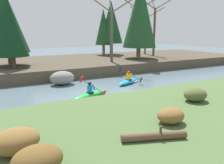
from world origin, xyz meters
The scene contains 20 objects.
ground_plane centered at (0.00, 0.00, 0.00)m, with size 90.00×90.00×0.00m, color slate.
riverbank_near centered at (0.00, -6.37, 0.36)m, with size 44.00×7.52×0.72m.
riverbank_far centered at (0.00, 10.65, 0.48)m, with size 44.00×11.86×0.97m.
conifer_tree_left centered at (-5.80, 9.03, 4.91)m, with size 3.57×3.57×6.69m.
conifer_tree_mid_left centered at (-5.62, 7.63, 4.21)m, with size 2.67×2.67×5.53m.
conifer_tree_centre centered at (5.92, 14.03, 4.59)m, with size 2.20×2.20×5.95m.
conifer_tree_mid_right centered at (7.01, 13.96, 5.26)m, with size 3.08×3.08×7.05m.
conifer_tree_right centered at (7.75, 8.42, 5.96)m, with size 3.79×3.79×8.73m.
bare_tree_upstream centered at (3.58, 7.26, 4.10)m, with size 3.66×3.62×6.66m.
bare_tree_mid_upstream centered at (8.72, 10.14, 4.57)m, with size 4.19×4.14×7.65m.
bare_tree_mid_downstream centered at (11.08, 9.98, 4.67)m, with size 4.30×4.25×7.87m.
bare_tree_downstream centered at (11.48, 12.35, 4.09)m, with size 3.64×3.60×6.62m.
shrub_clump_nearest centered at (-6.61, -6.59, 1.06)m, with size 1.26×1.05×0.68m.
shrub_clump_second centered at (-6.23, -7.75, 1.04)m, with size 1.18×0.98×0.64m.
shrub_clump_third centered at (-1.51, -7.02, 1.00)m, with size 1.02×0.85×0.56m.
shrub_clump_far_end centered at (1.32, -5.59, 1.03)m, with size 1.15×0.96×0.62m.
kayaker_lead centered at (2.22, 1.62, 0.20)m, with size 2.67×1.93×1.20m.
kayaker_middle centered at (-1.94, -0.51, 0.22)m, with size 2.72×1.97×1.20m.
boulder_midstream centered at (-2.58, 3.64, 0.52)m, with size 1.85×1.44×1.04m.
driftwood_log centered at (-2.85, -7.77, 0.84)m, with size 1.99×0.90×0.44m.
Camera 1 is at (-6.81, -12.54, 3.91)m, focal length 35.00 mm.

